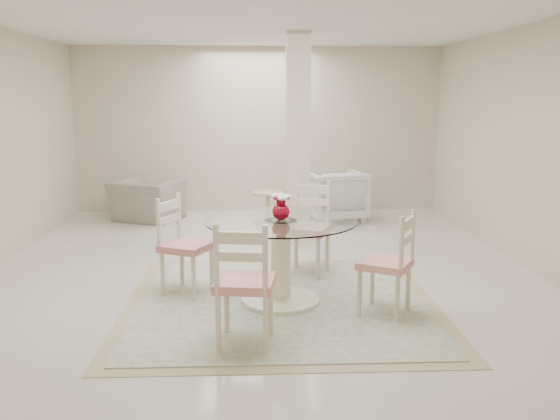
{
  "coord_description": "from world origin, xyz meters",
  "views": [
    {
      "loc": [
        -0.06,
        -6.35,
        1.9
      ],
      "look_at": [
        0.17,
        -0.9,
        0.85
      ],
      "focal_mm": 38.0,
      "sensor_mm": 36.0,
      "label": 1
    }
  ],
  "objects_px": {
    "column": "(298,140)",
    "dining_chair_west": "(180,238)",
    "red_vase": "(281,207)",
    "dining_chair_north": "(309,221)",
    "recliner_taupe": "(147,200)",
    "side_table": "(268,209)",
    "armchair_white": "(335,196)",
    "dining_chair_south": "(243,275)",
    "dining_chair_east": "(393,256)",
    "dining_table": "(281,261)"
  },
  "relations": [
    {
      "from": "recliner_taupe",
      "to": "side_table",
      "type": "height_order",
      "value": "recliner_taupe"
    },
    {
      "from": "column",
      "to": "armchair_white",
      "type": "relative_size",
      "value": 3.15
    },
    {
      "from": "dining_chair_east",
      "to": "side_table",
      "type": "height_order",
      "value": "dining_chair_east"
    },
    {
      "from": "armchair_white",
      "to": "side_table",
      "type": "distance_m",
      "value": 1.07
    },
    {
      "from": "dining_chair_north",
      "to": "armchair_white",
      "type": "bearing_deg",
      "value": 99.3
    },
    {
      "from": "dining_chair_west",
      "to": "column",
      "type": "bearing_deg",
      "value": -6.45
    },
    {
      "from": "dining_chair_north",
      "to": "dining_chair_west",
      "type": "distance_m",
      "value": 1.44
    },
    {
      "from": "dining_chair_north",
      "to": "dining_chair_west",
      "type": "bearing_deg",
      "value": -131.97
    },
    {
      "from": "dining_chair_north",
      "to": "dining_chair_south",
      "type": "xyz_separation_m",
      "value": [
        -0.67,
        -1.93,
        -0.01
      ]
    },
    {
      "from": "red_vase",
      "to": "armchair_white",
      "type": "bearing_deg",
      "value": 74.91
    },
    {
      "from": "dining_chair_east",
      "to": "dining_chair_west",
      "type": "xyz_separation_m",
      "value": [
        -1.91,
        0.7,
        0.02
      ]
    },
    {
      "from": "dining_table",
      "to": "recliner_taupe",
      "type": "xyz_separation_m",
      "value": [
        -1.91,
        3.86,
        -0.09
      ]
    },
    {
      "from": "dining_chair_west",
      "to": "recliner_taupe",
      "type": "height_order",
      "value": "dining_chair_west"
    },
    {
      "from": "recliner_taupe",
      "to": "side_table",
      "type": "relative_size",
      "value": 1.98
    },
    {
      "from": "dining_chair_east",
      "to": "side_table",
      "type": "xyz_separation_m",
      "value": [
        -0.99,
        3.9,
        -0.32
      ]
    },
    {
      "from": "column",
      "to": "armchair_white",
      "type": "xyz_separation_m",
      "value": [
        0.68,
        1.32,
        -0.96
      ]
    },
    {
      "from": "dining_chair_south",
      "to": "dining_chair_east",
      "type": "bearing_deg",
      "value": -146.81
    },
    {
      "from": "dining_table",
      "to": "dining_chair_east",
      "type": "relative_size",
      "value": 1.34
    },
    {
      "from": "dining_chair_east",
      "to": "dining_chair_west",
      "type": "distance_m",
      "value": 2.03
    },
    {
      "from": "dining_chair_north",
      "to": "armchair_white",
      "type": "height_order",
      "value": "dining_chair_north"
    },
    {
      "from": "dining_chair_west",
      "to": "recliner_taupe",
      "type": "distance_m",
      "value": 3.65
    },
    {
      "from": "dining_chair_west",
      "to": "dining_chair_south",
      "type": "bearing_deg",
      "value": -128.76
    },
    {
      "from": "red_vase",
      "to": "side_table",
      "type": "height_order",
      "value": "red_vase"
    },
    {
      "from": "dining_chair_east",
      "to": "armchair_white",
      "type": "relative_size",
      "value": 1.2
    },
    {
      "from": "dining_table",
      "to": "dining_chair_north",
      "type": "distance_m",
      "value": 1.04
    },
    {
      "from": "dining_table",
      "to": "side_table",
      "type": "height_order",
      "value": "dining_table"
    },
    {
      "from": "side_table",
      "to": "dining_chair_east",
      "type": "bearing_deg",
      "value": -75.76
    },
    {
      "from": "dining_chair_west",
      "to": "armchair_white",
      "type": "xyz_separation_m",
      "value": [
        1.96,
        3.37,
        -0.17
      ]
    },
    {
      "from": "armchair_white",
      "to": "dining_chair_south",
      "type": "bearing_deg",
      "value": 61.26
    },
    {
      "from": "dining_chair_north",
      "to": "recliner_taupe",
      "type": "relative_size",
      "value": 1.15
    },
    {
      "from": "red_vase",
      "to": "dining_chair_north",
      "type": "xyz_separation_m",
      "value": [
        0.34,
        0.96,
        -0.33
      ]
    },
    {
      "from": "dining_chair_west",
      "to": "armchair_white",
      "type": "distance_m",
      "value": 3.91
    },
    {
      "from": "column",
      "to": "dining_chair_north",
      "type": "relative_size",
      "value": 2.43
    },
    {
      "from": "recliner_taupe",
      "to": "dining_chair_east",
      "type": "bearing_deg",
      "value": 146.26
    },
    {
      "from": "dining_chair_west",
      "to": "armchair_white",
      "type": "bearing_deg",
      "value": -4.6
    },
    {
      "from": "red_vase",
      "to": "dining_chair_south",
      "type": "distance_m",
      "value": 1.08
    },
    {
      "from": "armchair_white",
      "to": "dining_chair_east",
      "type": "bearing_deg",
      "value": 76.39
    },
    {
      "from": "dining_chair_south",
      "to": "recliner_taupe",
      "type": "height_order",
      "value": "dining_chair_south"
    },
    {
      "from": "column",
      "to": "armchair_white",
      "type": "height_order",
      "value": "column"
    },
    {
      "from": "dining_chair_west",
      "to": "side_table",
      "type": "bearing_deg",
      "value": 9.55
    },
    {
      "from": "column",
      "to": "dining_chair_west",
      "type": "xyz_separation_m",
      "value": [
        -1.28,
        -2.05,
        -0.79
      ]
    },
    {
      "from": "armchair_white",
      "to": "column",
      "type": "bearing_deg",
      "value": 49.94
    },
    {
      "from": "recliner_taupe",
      "to": "armchair_white",
      "type": "xyz_separation_m",
      "value": [
        2.91,
        -0.14,
        0.08
      ]
    },
    {
      "from": "column",
      "to": "recliner_taupe",
      "type": "relative_size",
      "value": 2.8
    },
    {
      "from": "red_vase",
      "to": "recliner_taupe",
      "type": "distance_m",
      "value": 4.35
    },
    {
      "from": "armchair_white",
      "to": "dining_chair_west",
      "type": "bearing_deg",
      "value": 46.93
    },
    {
      "from": "dining_chair_north",
      "to": "dining_chair_south",
      "type": "bearing_deg",
      "value": -86.46
    },
    {
      "from": "red_vase",
      "to": "side_table",
      "type": "relative_size",
      "value": 0.5
    },
    {
      "from": "recliner_taupe",
      "to": "side_table",
      "type": "distance_m",
      "value": 1.9
    },
    {
      "from": "column",
      "to": "side_table",
      "type": "height_order",
      "value": "column"
    }
  ]
}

